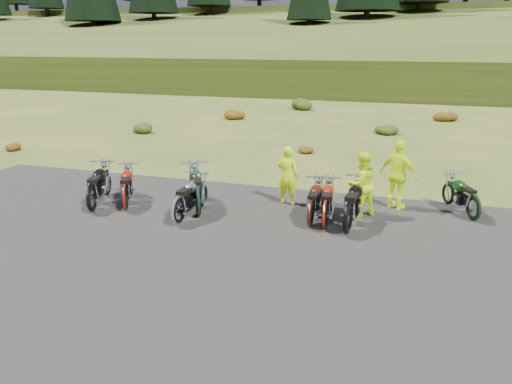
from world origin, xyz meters
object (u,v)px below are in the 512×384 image
(motorcycle_7, at_px, (472,221))
(person_middle, at_px, (288,176))
(motorcycle_0, at_px, (93,212))
(motorcycle_3, at_px, (179,225))

(motorcycle_7, distance_m, person_middle, 4.92)
(motorcycle_7, relative_size, person_middle, 1.16)
(motorcycle_0, xyz_separation_m, motorcycle_3, (2.64, -0.15, 0.00))
(motorcycle_3, distance_m, motorcycle_7, 7.47)
(motorcycle_3, xyz_separation_m, motorcycle_7, (7.03, 2.52, 0.00))
(motorcycle_3, relative_size, person_middle, 1.25)
(motorcycle_0, bearing_deg, motorcycle_3, -111.68)
(motorcycle_0, relative_size, motorcycle_7, 1.13)
(motorcycle_3, height_order, person_middle, person_middle)
(motorcycle_3, bearing_deg, motorcycle_7, -69.36)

